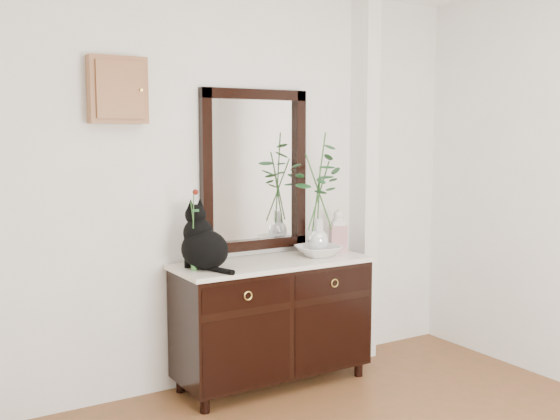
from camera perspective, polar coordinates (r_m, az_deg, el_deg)
wall_back at (r=4.47m, az=-3.43°, el=2.28°), size 3.60×0.04×2.70m
pilaster at (r=4.95m, az=7.31°, el=2.66°), size 0.12×0.20×2.70m
sideboard at (r=4.45m, az=-0.68°, el=-9.19°), size 1.33×0.52×0.82m
wall_mirror at (r=4.50m, az=-2.23°, el=3.46°), size 0.80×0.06×1.10m
key_cabinet at (r=4.10m, az=-13.96°, el=10.10°), size 0.35×0.10×0.40m
cat at (r=4.09m, az=-6.60°, el=-2.29°), size 0.39×0.43×0.41m
lotus_bowl at (r=4.53m, az=3.36°, el=-3.58°), size 0.32×0.32×0.07m
vase_branches at (r=4.47m, az=3.40°, el=1.53°), size 0.40×0.40×0.84m
bud_vase_rose at (r=4.05m, az=-7.55°, el=-1.68°), size 0.07×0.07×0.51m
ginger_jar at (r=4.68m, az=5.09°, el=-1.79°), size 0.15×0.15×0.31m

